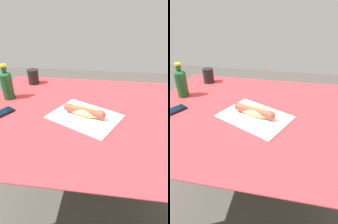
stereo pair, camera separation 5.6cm
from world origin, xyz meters
The scene contains 7 objects.
ground_plane centered at (0.00, 0.00, 0.00)m, with size 6.00×6.00×0.00m, color #47423D.
dining_table centered at (0.00, 0.00, 0.63)m, with size 1.22×0.98×0.75m.
paper_wrapper centered at (0.00, 0.05, 0.75)m, with size 0.34×0.24×0.01m, color white.
hot_dog centered at (0.00, 0.05, 0.78)m, with size 0.22×0.10×0.05m.
cell_phone centered at (0.44, 0.08, 0.76)m, with size 0.12×0.14×0.01m.
soda_bottle centered at (0.49, -0.11, 0.84)m, with size 0.07×0.07×0.21m.
drinking_cup centered at (0.43, -0.36, 0.80)m, with size 0.08×0.08×0.10m, color black.
Camera 1 is at (-0.11, 0.87, 1.27)m, focal length 30.50 mm.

